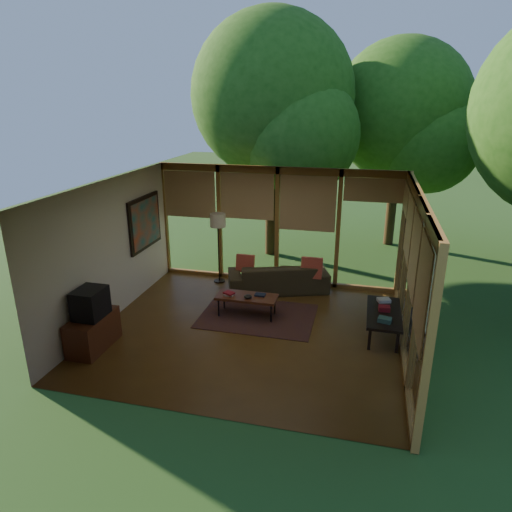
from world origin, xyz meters
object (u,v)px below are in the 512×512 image
(coffee_table, at_px, (247,297))
(floor_lamp, at_px, (218,224))
(media_cabinet, at_px, (93,332))
(side_console, at_px, (384,314))
(sofa, at_px, (278,277))
(television, at_px, (90,303))

(coffee_table, bearing_deg, floor_lamp, 124.84)
(media_cabinet, height_order, side_console, media_cabinet)
(coffee_table, bearing_deg, side_console, -3.36)
(floor_lamp, bearing_deg, sofa, -6.33)
(floor_lamp, height_order, side_console, floor_lamp)
(media_cabinet, bearing_deg, side_console, 19.01)
(media_cabinet, xyz_separation_m, television, (0.02, 0.00, 0.55))
(floor_lamp, xyz_separation_m, side_console, (3.70, -1.72, -1.00))
(media_cabinet, distance_m, television, 0.55)
(media_cabinet, xyz_separation_m, side_console, (4.87, 1.68, 0.11))
(media_cabinet, relative_size, television, 1.82)
(media_cabinet, xyz_separation_m, coffee_table, (2.26, 1.83, 0.09))
(coffee_table, relative_size, side_console, 0.86)
(floor_lamp, xyz_separation_m, coffee_table, (1.09, -1.57, -1.01))
(sofa, distance_m, coffee_table, 1.45)
(coffee_table, height_order, side_console, side_console)
(side_console, bearing_deg, floor_lamp, 155.10)
(television, bearing_deg, side_console, 19.08)
(television, distance_m, side_console, 5.15)
(sofa, xyz_separation_m, floor_lamp, (-1.44, 0.16, 1.08))
(television, relative_size, side_console, 0.39)
(floor_lamp, bearing_deg, media_cabinet, -108.98)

